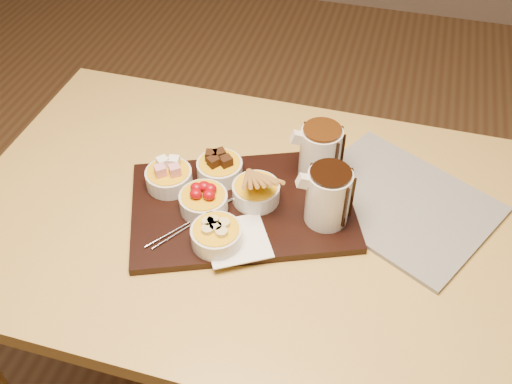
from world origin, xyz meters
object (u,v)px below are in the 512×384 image
(bowl_strawberries, at_px, (204,202))
(newspaper, at_px, (399,202))
(pitcher_dark_chocolate, at_px, (328,197))
(pitcher_milk_chocolate, at_px, (320,153))
(dining_table, at_px, (246,241))
(serving_board, at_px, (242,206))

(bowl_strawberries, distance_m, newspaper, 0.41)
(pitcher_dark_chocolate, bearing_deg, pitcher_milk_chocolate, 85.60)
(dining_table, distance_m, newspaper, 0.34)
(dining_table, bearing_deg, bowl_strawberries, -157.53)
(newspaper, bearing_deg, serving_board, -133.38)
(bowl_strawberries, relative_size, pitcher_dark_chocolate, 0.82)
(serving_board, bearing_deg, newspaper, -3.93)
(serving_board, distance_m, bowl_strawberries, 0.08)
(bowl_strawberries, xyz_separation_m, newspaper, (0.39, 0.14, -0.03))
(bowl_strawberries, bearing_deg, serving_board, 26.07)
(bowl_strawberries, height_order, pitcher_dark_chocolate, pitcher_dark_chocolate)
(serving_board, distance_m, pitcher_dark_chocolate, 0.19)
(dining_table, bearing_deg, pitcher_dark_chocolate, 3.45)
(dining_table, height_order, serving_board, serving_board)
(pitcher_milk_chocolate, xyz_separation_m, newspaper, (0.18, -0.03, -0.07))
(bowl_strawberries, xyz_separation_m, pitcher_dark_chocolate, (0.25, 0.04, 0.04))
(bowl_strawberries, xyz_separation_m, pitcher_milk_chocolate, (0.21, 0.17, 0.04))
(bowl_strawberries, bearing_deg, pitcher_milk_chocolate, 38.88)
(newspaper, bearing_deg, pitcher_milk_chocolate, -159.91)
(serving_board, bearing_deg, pitcher_milk_chocolate, 21.80)
(pitcher_dark_chocolate, bearing_deg, bowl_strawberries, 167.35)
(dining_table, height_order, pitcher_milk_chocolate, pitcher_milk_chocolate)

